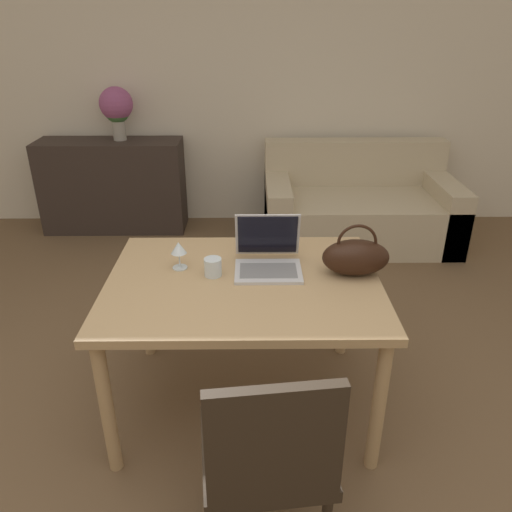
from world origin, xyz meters
The scene contains 10 objects.
wall_back centered at (0.00, 3.31, 1.35)m, with size 10.00×0.06×2.70m.
dining_table centered at (0.08, 0.66, 0.64)m, with size 1.26×0.96×0.73m.
chair centered at (0.17, -0.16, 0.51)m, with size 0.49×0.49×0.90m.
couch centered at (1.06, 2.77, 0.28)m, with size 1.63×0.91×0.82m.
sideboard centered at (-1.15, 3.04, 0.41)m, with size 1.28×0.40×0.83m.
laptop centered at (0.20, 0.80, 0.79)m, with size 0.32×0.31×0.25m.
drinking_glass centered at (-0.06, 0.71, 0.77)m, with size 0.08×0.08×0.09m.
wine_glass centered at (-0.23, 0.78, 0.83)m, with size 0.08×0.08×0.14m.
handbag centered at (0.60, 0.72, 0.82)m, with size 0.31×0.17×0.25m.
flower_vase centered at (-1.04, 3.07, 1.11)m, with size 0.29×0.29×0.45m.
Camera 1 is at (0.12, -1.36, 1.83)m, focal length 35.00 mm.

